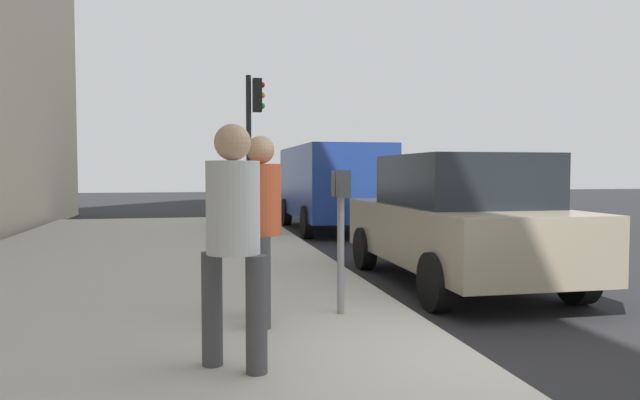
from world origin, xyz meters
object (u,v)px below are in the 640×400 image
at_px(parked_sedan_near, 457,219).
at_px(traffic_signal, 253,127).
at_px(parked_van_far, 332,182).
at_px(pedestrian_at_meter, 261,214).
at_px(parking_meter, 341,211).
at_px(pedestrian_bystander, 233,226).

bearing_deg(parked_sedan_near, traffic_signal, 19.15).
height_order(parked_sedan_near, parked_van_far, parked_van_far).
bearing_deg(parked_van_far, pedestrian_at_meter, 163.03).
xyz_separation_m(pedestrian_at_meter, parked_van_far, (9.49, -2.89, 0.10)).
height_order(parking_meter, traffic_signal, traffic_signal).
relative_size(pedestrian_at_meter, traffic_signal, 0.48).
relative_size(pedestrian_bystander, traffic_signal, 0.48).
distance_m(pedestrian_bystander, parked_van_far, 11.18).
bearing_deg(parked_van_far, parked_sedan_near, 180.00).
xyz_separation_m(parking_meter, pedestrian_at_meter, (-0.20, 0.80, -0.01)).
height_order(pedestrian_at_meter, parked_van_far, parked_van_far).
xyz_separation_m(parking_meter, parked_van_far, (9.29, -2.09, 0.09)).
xyz_separation_m(parked_van_far, traffic_signal, (-1.26, 2.16, 1.32)).
relative_size(parking_meter, parked_sedan_near, 0.32).
relative_size(parked_sedan_near, parked_van_far, 0.84).
height_order(pedestrian_at_meter, parked_sedan_near, pedestrian_at_meter).
distance_m(parked_sedan_near, traffic_signal, 6.79).
bearing_deg(pedestrian_bystander, pedestrian_at_meter, 23.26).
bearing_deg(parked_sedan_near, parked_van_far, -0.00).
relative_size(pedestrian_at_meter, parked_van_far, 0.33).
relative_size(pedestrian_bystander, parked_van_far, 0.33).
relative_size(parked_sedan_near, traffic_signal, 1.23).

